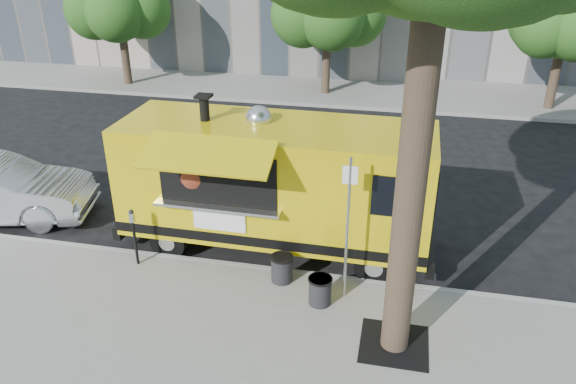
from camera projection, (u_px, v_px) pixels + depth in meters
name	position (u px, v px, depth m)	size (l,w,h in m)	color
ground	(285.00, 252.00, 12.98)	(120.00, 120.00, 0.00)	black
sidewalk	(234.00, 373.00, 9.44)	(60.00, 6.00, 0.15)	gray
curb	(276.00, 272.00, 12.13)	(60.00, 0.14, 0.16)	#999993
far_sidewalk	(350.00, 90.00, 24.79)	(60.00, 5.00, 0.15)	gray
tree_well	(394.00, 344.00, 9.97)	(1.20, 1.20, 0.02)	black
far_tree_a	(118.00, 0.00, 23.99)	(3.42, 3.42, 5.36)	#33261C
far_tree_b	(328.00, 3.00, 22.62)	(3.60, 3.60, 5.50)	#33261C
far_tree_c	(568.00, 15.00, 20.72)	(3.24, 3.24, 5.21)	#33261C
sign_post	(348.00, 221.00, 10.52)	(0.28, 0.06, 3.00)	silver
parking_meter	(134.00, 231.00, 11.93)	(0.11, 0.11, 1.33)	black
food_truck	(274.00, 182.00, 12.49)	(7.18, 3.34, 3.54)	#D8BB0B
trash_bin_left	(282.00, 268.00, 11.59)	(0.48, 0.48, 0.58)	black
trash_bin_right	(320.00, 290.00, 10.91)	(0.48, 0.48, 0.58)	black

